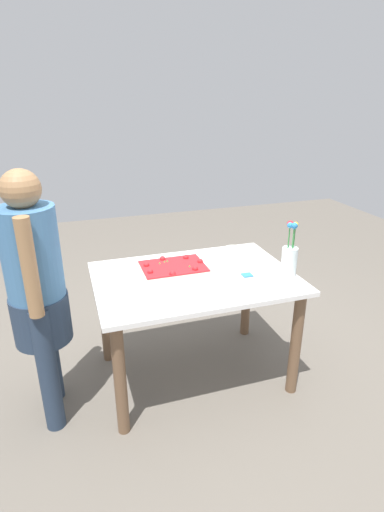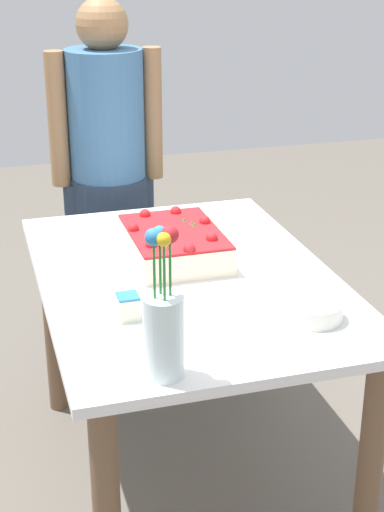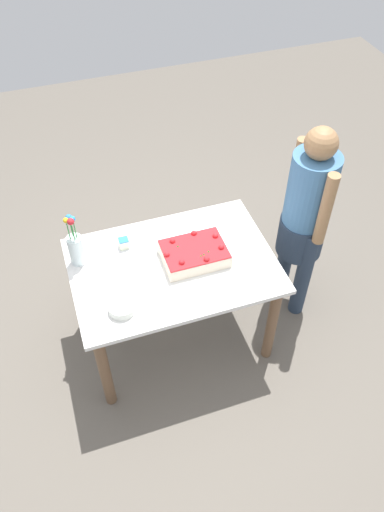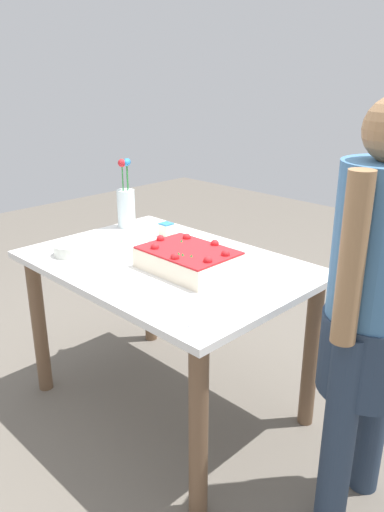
{
  "view_description": "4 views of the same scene",
  "coord_description": "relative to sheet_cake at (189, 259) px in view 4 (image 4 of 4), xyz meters",
  "views": [
    {
      "loc": [
        -0.73,
        -2.17,
        1.82
      ],
      "look_at": [
        -0.01,
        0.04,
        0.88
      ],
      "focal_mm": 28.0,
      "sensor_mm": 36.0,
      "label": 1
    },
    {
      "loc": [
        2.08,
        -0.59,
        1.72
      ],
      "look_at": [
        -0.07,
        0.04,
        0.78
      ],
      "focal_mm": 55.0,
      "sensor_mm": 36.0,
      "label": 2
    },
    {
      "loc": [
        0.55,
        2.0,
        3.03
      ],
      "look_at": [
        -0.1,
        0.07,
        0.86
      ],
      "focal_mm": 35.0,
      "sensor_mm": 36.0,
      "label": 3
    },
    {
      "loc": [
        -1.54,
        1.38,
        1.54
      ],
      "look_at": [
        -0.13,
        -0.03,
        0.81
      ],
      "focal_mm": 35.0,
      "sensor_mm": 36.0,
      "label": 4
    }
  ],
  "objects": [
    {
      "name": "cake_knife",
      "position": [
        -0.34,
        0.25,
        -0.05
      ],
      "size": [
        0.07,
        0.22,
        0.0
      ],
      "primitive_type": "cube",
      "rotation": [
        0.0,
        0.0,
        4.94
      ],
      "color": "silver",
      "rests_on": "dining_table"
    },
    {
      "name": "dining_table",
      "position": [
        0.14,
        0.0,
        -0.18
      ],
      "size": [
        1.25,
        0.87,
        0.75
      ],
      "color": "white",
      "rests_on": "ground_plane"
    },
    {
      "name": "person_standing",
      "position": [
        -0.79,
        -0.06,
        0.05
      ],
      "size": [
        0.31,
        0.45,
        1.49
      ],
      "color": "#263549",
      "rests_on": "ground_plane"
    },
    {
      "name": "flower_vase",
      "position": [
        0.68,
        -0.2,
        0.08
      ],
      "size": [
        0.1,
        0.1,
        0.37
      ],
      "color": "silver",
      "rests_on": "dining_table"
    },
    {
      "name": "sheet_cake",
      "position": [
        0.0,
        0.0,
        0.0
      ],
      "size": [
        0.39,
        0.28,
        0.11
      ],
      "color": "#F6E6CA",
      "rests_on": "dining_table"
    },
    {
      "name": "serving_plate_with_slice",
      "position": [
        0.39,
        -0.23,
        -0.03
      ],
      "size": [
        0.21,
        0.21,
        0.08
      ],
      "color": "white",
      "rests_on": "dining_table"
    },
    {
      "name": "fruit_bowl",
      "position": [
        0.52,
        0.25,
        -0.02
      ],
      "size": [
        0.15,
        0.15,
        0.05
      ],
      "primitive_type": "cylinder",
      "color": "silver",
      "rests_on": "dining_table"
    },
    {
      "name": "ground_plane",
      "position": [
        0.14,
        0.0,
        -0.8
      ],
      "size": [
        8.0,
        8.0,
        0.0
      ],
      "primitive_type": "plane",
      "color": "#625B52"
    }
  ]
}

